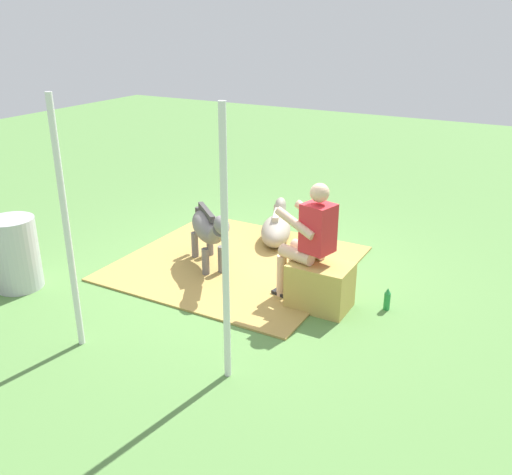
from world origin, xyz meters
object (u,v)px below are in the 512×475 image
object	(u,v)px
hay_bale	(320,286)
water_barrel	(15,254)
tent_pole_mid	(67,228)
person_seated	(309,237)
tent_pole_left	(225,251)
pony_lying	(277,228)
pony_standing	(209,229)
soda_bottle	(387,299)

from	to	relation	value
hay_bale	water_barrel	bearing A→B (deg)	21.15
tent_pole_mid	person_seated	bearing A→B (deg)	-130.53
hay_bale	tent_pole_left	bearing A→B (deg)	82.10
person_seated	tent_pole_mid	world-z (taller)	tent_pole_mid
person_seated	pony_lying	bearing A→B (deg)	-52.40
water_barrel	tent_pole_mid	distance (m)	1.79
pony_standing	person_seated	bearing A→B (deg)	171.22
soda_bottle	tent_pole_mid	bearing A→B (deg)	41.27
pony_standing	soda_bottle	size ratio (longest dim) A/B	4.33
pony_lying	tent_pole_left	size ratio (longest dim) A/B	0.56
hay_bale	water_barrel	xyz separation A→B (m)	(3.24, 1.25, 0.17)
tent_pole_left	tent_pole_mid	size ratio (longest dim) A/B	1.00
tent_pole_mid	pony_standing	bearing A→B (deg)	-93.81
water_barrel	soda_bottle	bearing A→B (deg)	-158.32
tent_pole_left	soda_bottle	bearing A→B (deg)	-115.44
soda_bottle	water_barrel	size ratio (longest dim) A/B	0.30
pony_standing	soda_bottle	world-z (taller)	pony_standing
water_barrel	tent_pole_mid	world-z (taller)	tent_pole_mid
tent_pole_left	water_barrel	bearing A→B (deg)	-5.39
soda_bottle	person_seated	bearing A→B (deg)	18.01
pony_lying	soda_bottle	xyz separation A→B (m)	(-1.94, 1.19, -0.07)
hay_bale	soda_bottle	xyz separation A→B (m)	(-0.66, -0.30, -0.13)
hay_bale	person_seated	bearing A→B (deg)	-10.20
pony_lying	tent_pole_mid	size ratio (longest dim) A/B	0.56
water_barrel	tent_pole_mid	xyz separation A→B (m)	(-1.52, 0.54, 0.77)
person_seated	pony_lying	xyz separation A→B (m)	(1.12, -1.45, -0.58)
hay_bale	soda_bottle	distance (m)	0.74
person_seated	tent_pole_left	distance (m)	1.62
person_seated	water_barrel	xyz separation A→B (m)	(3.08, 1.28, -0.35)
person_seated	pony_standing	xyz separation A→B (m)	(1.42, -0.22, -0.25)
hay_bale	tent_pole_mid	world-z (taller)	tent_pole_mid
pony_standing	soda_bottle	bearing A→B (deg)	-178.78
water_barrel	pony_lying	bearing A→B (deg)	-125.55
hay_bale	pony_standing	bearing A→B (deg)	-8.93
person_seated	soda_bottle	size ratio (longest dim) A/B	5.46
pony_standing	tent_pole_mid	size ratio (longest dim) A/B	0.46
tent_pole_mid	pony_lying	bearing A→B (deg)	-97.60
pony_standing	pony_lying	world-z (taller)	pony_standing
pony_standing	tent_pole_mid	distance (m)	2.15
pony_standing	tent_pole_left	bearing A→B (deg)	127.49
hay_bale	soda_bottle	bearing A→B (deg)	-155.77
pony_lying	hay_bale	bearing A→B (deg)	130.85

